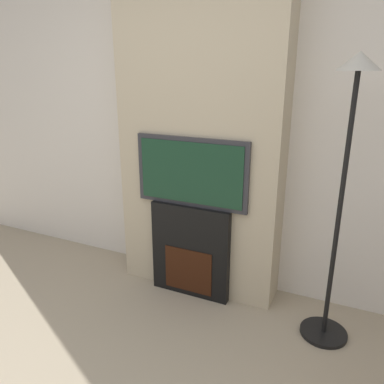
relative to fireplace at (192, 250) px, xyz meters
name	(u,v)px	position (x,y,z in m)	size (l,w,h in m)	color
wall_back	(210,118)	(0.00, 0.33, 0.98)	(6.00, 0.06, 2.70)	silver
chimney_breast	(201,120)	(0.00, 0.15, 0.98)	(1.25, 0.30, 2.70)	#BCAD8E
fireplace	(192,250)	(0.00, 0.00, 0.00)	(0.63, 0.15, 0.74)	black
television	(192,172)	(0.00, 0.00, 0.63)	(0.87, 0.07, 0.51)	#2D2D33
floor_lamp	(345,168)	(1.03, -0.10, 0.80)	(0.31, 0.31, 1.80)	black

